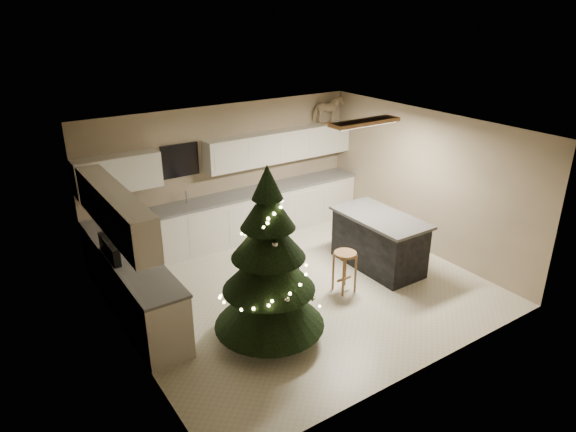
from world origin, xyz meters
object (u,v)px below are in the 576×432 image
object	(u,v)px
island	(379,241)
christmas_tree	(269,272)
bar_stool	(345,262)
rocking_horse	(328,110)
toddler	(295,267)

from	to	relation	value
island	christmas_tree	bearing A→B (deg)	-164.87
island	bar_stool	xyz separation A→B (m)	(-1.03, -0.32, 0.03)
christmas_tree	rocking_horse	xyz separation A→B (m)	(3.41, 3.18, 1.26)
island	bar_stool	world-z (taller)	island
bar_stool	rocking_horse	world-z (taller)	rocking_horse
rocking_horse	christmas_tree	bearing A→B (deg)	139.95
christmas_tree	rocking_horse	world-z (taller)	rocking_horse
island	toddler	xyz separation A→B (m)	(-1.66, 0.13, -0.07)
bar_stool	rocking_horse	xyz separation A→B (m)	(1.76, 2.78, 1.77)
bar_stool	christmas_tree	distance (m)	1.78
christmas_tree	toddler	distance (m)	1.47
island	rocking_horse	size ratio (longest dim) A/B	2.62
christmas_tree	island	bearing A→B (deg)	15.13
bar_stool	toddler	bearing A→B (deg)	144.43
toddler	rocking_horse	distance (m)	3.82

